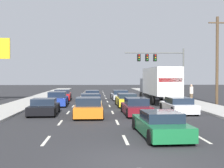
{
  "coord_description": "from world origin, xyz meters",
  "views": [
    {
      "loc": [
        -1.27,
        -9.3,
        2.71
      ],
      "look_at": [
        -0.08,
        12.6,
        2.2
      ],
      "focal_mm": 47.36,
      "sensor_mm": 36.0,
      "label": 1
    }
  ],
  "objects_px": {
    "car_red": "(62,95)",
    "car_navy": "(92,96)",
    "car_silver": "(120,95)",
    "utility_pole_mid": "(217,59)",
    "car_yellow": "(127,100)",
    "car_maroon": "(136,107)",
    "car_tan": "(90,101)",
    "car_white": "(178,106)",
    "box_truck": "(159,83)",
    "car_green": "(160,125)",
    "pedestrian_near_corner": "(191,93)",
    "car_blue": "(58,99)",
    "car_black": "(44,107)",
    "car_orange": "(89,108)",
    "traffic_signal_mast": "(157,61)"
  },
  "relations": [
    {
      "from": "car_red",
      "to": "box_truck",
      "type": "height_order",
      "value": "box_truck"
    },
    {
      "from": "car_white",
      "to": "utility_pole_mid",
      "type": "height_order",
      "value": "utility_pole_mid"
    },
    {
      "from": "car_red",
      "to": "car_black",
      "type": "distance_m",
      "value": 13.22
    },
    {
      "from": "car_green",
      "to": "pedestrian_near_corner",
      "type": "xyz_separation_m",
      "value": [
        6.96,
        16.77,
        0.53
      ]
    },
    {
      "from": "car_silver",
      "to": "car_white",
      "type": "height_order",
      "value": "car_white"
    },
    {
      "from": "car_red",
      "to": "car_silver",
      "type": "xyz_separation_m",
      "value": [
        6.81,
        0.4,
        -0.05
      ]
    },
    {
      "from": "car_black",
      "to": "car_navy",
      "type": "xyz_separation_m",
      "value": [
        3.3,
        13.34,
        0.01
      ]
    },
    {
      "from": "box_truck",
      "to": "traffic_signal_mast",
      "type": "bearing_deg",
      "value": 80.09
    },
    {
      "from": "car_navy",
      "to": "car_yellow",
      "type": "xyz_separation_m",
      "value": [
        3.31,
        -7.47,
        0.02
      ]
    },
    {
      "from": "box_truck",
      "to": "car_silver",
      "type": "bearing_deg",
      "value": 129.8
    },
    {
      "from": "car_red",
      "to": "car_green",
      "type": "distance_m",
      "value": 22.48
    },
    {
      "from": "car_blue",
      "to": "car_maroon",
      "type": "bearing_deg",
      "value": -47.76
    },
    {
      "from": "car_silver",
      "to": "car_white",
      "type": "bearing_deg",
      "value": -75.76
    },
    {
      "from": "car_white",
      "to": "pedestrian_near_corner",
      "type": "xyz_separation_m",
      "value": [
        3.69,
        8.18,
        0.5
      ]
    },
    {
      "from": "car_blue",
      "to": "utility_pole_mid",
      "type": "distance_m",
      "value": 16.21
    },
    {
      "from": "car_green",
      "to": "car_orange",
      "type": "bearing_deg",
      "value": 117.28
    },
    {
      "from": "car_blue",
      "to": "car_orange",
      "type": "distance_m",
      "value": 8.68
    },
    {
      "from": "car_blue",
      "to": "car_tan",
      "type": "distance_m",
      "value": 3.33
    },
    {
      "from": "utility_pole_mid",
      "to": "car_white",
      "type": "bearing_deg",
      "value": -130.34
    },
    {
      "from": "utility_pole_mid",
      "to": "pedestrian_near_corner",
      "type": "distance_m",
      "value": 4.27
    },
    {
      "from": "car_green",
      "to": "traffic_signal_mast",
      "type": "relative_size",
      "value": 0.6
    },
    {
      "from": "car_silver",
      "to": "utility_pole_mid",
      "type": "xyz_separation_m",
      "value": [
        9.21,
        -6.3,
        3.97
      ]
    },
    {
      "from": "car_black",
      "to": "car_yellow",
      "type": "relative_size",
      "value": 0.89
    },
    {
      "from": "car_red",
      "to": "car_navy",
      "type": "xyz_separation_m",
      "value": [
        3.49,
        0.12,
        -0.04
      ]
    },
    {
      "from": "car_red",
      "to": "utility_pole_mid",
      "type": "relative_size",
      "value": 0.52
    },
    {
      "from": "car_black",
      "to": "car_white",
      "type": "bearing_deg",
      "value": 2.38
    },
    {
      "from": "car_blue",
      "to": "car_green",
      "type": "height_order",
      "value": "car_blue"
    },
    {
      "from": "car_red",
      "to": "car_maroon",
      "type": "xyz_separation_m",
      "value": [
        6.81,
        -13.77,
        -0.02
      ]
    },
    {
      "from": "car_black",
      "to": "traffic_signal_mast",
      "type": "bearing_deg",
      "value": 55.8
    },
    {
      "from": "car_black",
      "to": "car_orange",
      "type": "xyz_separation_m",
      "value": [
        3.24,
        -1.48,
        0.08
      ]
    },
    {
      "from": "car_red",
      "to": "car_navy",
      "type": "height_order",
      "value": "car_red"
    },
    {
      "from": "box_truck",
      "to": "utility_pole_mid",
      "type": "height_order",
      "value": "utility_pole_mid"
    },
    {
      "from": "car_red",
      "to": "car_tan",
      "type": "height_order",
      "value": "car_red"
    },
    {
      "from": "car_tan",
      "to": "car_white",
      "type": "relative_size",
      "value": 0.97
    },
    {
      "from": "car_black",
      "to": "utility_pole_mid",
      "type": "relative_size",
      "value": 0.47
    },
    {
      "from": "car_orange",
      "to": "car_silver",
      "type": "distance_m",
      "value": 15.47
    },
    {
      "from": "car_green",
      "to": "car_tan",
      "type": "bearing_deg",
      "value": 104.36
    },
    {
      "from": "car_maroon",
      "to": "box_truck",
      "type": "distance_m",
      "value": 10.49
    },
    {
      "from": "car_yellow",
      "to": "pedestrian_near_corner",
      "type": "distance_m",
      "value": 7.58
    },
    {
      "from": "car_yellow",
      "to": "car_maroon",
      "type": "distance_m",
      "value": 6.42
    },
    {
      "from": "car_tan",
      "to": "utility_pole_mid",
      "type": "height_order",
      "value": "utility_pole_mid"
    },
    {
      "from": "box_truck",
      "to": "car_green",
      "type": "bearing_deg",
      "value": -101.98
    },
    {
      "from": "car_orange",
      "to": "car_green",
      "type": "bearing_deg",
      "value": -62.72
    },
    {
      "from": "car_black",
      "to": "traffic_signal_mast",
      "type": "relative_size",
      "value": 0.51
    },
    {
      "from": "car_yellow",
      "to": "pedestrian_near_corner",
      "type": "xyz_separation_m",
      "value": [
        7.06,
        2.72,
        0.49
      ]
    },
    {
      "from": "car_navy",
      "to": "pedestrian_near_corner",
      "type": "height_order",
      "value": "pedestrian_near_corner"
    },
    {
      "from": "car_maroon",
      "to": "car_tan",
      "type": "bearing_deg",
      "value": 119.7
    },
    {
      "from": "car_black",
      "to": "utility_pole_mid",
      "type": "height_order",
      "value": "utility_pole_mid"
    },
    {
      "from": "car_navy",
      "to": "utility_pole_mid",
      "type": "distance_m",
      "value": 14.46
    },
    {
      "from": "car_green",
      "to": "pedestrian_near_corner",
      "type": "distance_m",
      "value": 18.17
    }
  ]
}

